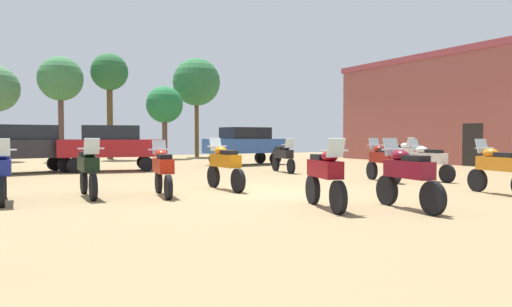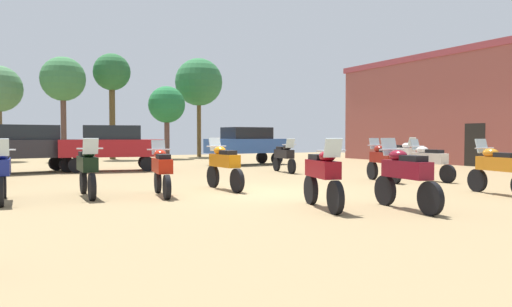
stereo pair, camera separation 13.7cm
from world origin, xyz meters
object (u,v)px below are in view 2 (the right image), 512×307
object	(u,v)px
motorcycle_11	(498,167)
motorcycle_12	(428,160)
motorcycle_7	(87,168)
motorcycle_9	(162,169)
tree_7	(63,80)
motorcycle_6	(224,164)
car_1	(112,144)
car_4	(25,145)
brick_building	(501,107)
motorcycle_5	(284,156)
tree_6	(112,74)
motorcycle_3	(383,160)
motorcycle_1	(406,175)
tree_2	(167,105)
tree_5	(199,83)
motorcycle_2	(402,154)
car_2	(247,143)
motorcycle_10	(2,171)
motorcycle_8	(323,174)

from	to	relation	value
motorcycle_11	motorcycle_12	distance (m)	3.99
motorcycle_12	motorcycle_7	bearing A→B (deg)	176.31
motorcycle_9	tree_7	bearing A→B (deg)	98.48
tree_7	motorcycle_12	bearing A→B (deg)	-64.42
motorcycle_6	car_1	distance (m)	9.28
motorcycle_12	car_4	bearing A→B (deg)	139.96
brick_building	motorcycle_5	distance (m)	13.79
brick_building	motorcycle_6	world-z (taller)	brick_building
motorcycle_5	motorcycle_12	distance (m)	6.12
tree_6	tree_7	world-z (taller)	tree_6
motorcycle_3	motorcycle_12	bearing A→B (deg)	-5.79
motorcycle_1	tree_2	size ratio (longest dim) A/B	0.44
tree_5	tree_6	bearing A→B (deg)	-171.71
brick_building	motorcycle_2	size ratio (longest dim) A/B	8.61
brick_building	tree_6	xyz separation A→B (m)	(-17.67, 15.48, 2.48)
brick_building	motorcycle_7	xyz separation A→B (m)	(-22.27, -4.52, -2.37)
motorcycle_6	motorcycle_9	distance (m)	2.06
brick_building	tree_2	bearing A→B (deg)	133.94
tree_7	motorcycle_7	bearing A→B (deg)	-94.48
motorcycle_7	tree_6	world-z (taller)	tree_6
motorcycle_2	motorcycle_9	distance (m)	13.13
car_1	tree_7	xyz separation A→B (m)	(-0.91, 10.12, 3.80)
car_2	tree_5	distance (m)	11.43
brick_building	tree_5	distance (m)	20.03
motorcycle_9	motorcycle_12	bearing A→B (deg)	6.69
motorcycle_10	tree_5	size ratio (longest dim) A/B	0.32
motorcycle_9	car_4	world-z (taller)	car_4
motorcycle_5	motorcycle_9	bearing A→B (deg)	45.72
motorcycle_5	tree_7	distance (m)	16.62
car_4	tree_6	distance (m)	12.66
brick_building	motorcycle_6	distance (m)	19.25
tree_5	motorcycle_9	bearing A→B (deg)	-113.32
motorcycle_5	motorcycle_11	size ratio (longest dim) A/B	1.04
motorcycle_7	car_1	xyz separation A→B (m)	(2.42, 9.07, 0.43)
motorcycle_6	tree_2	distance (m)	20.04
motorcycle_6	motorcycle_12	bearing A→B (deg)	-7.86
motorcycle_10	motorcycle_12	bearing A→B (deg)	179.33
motorcycle_11	car_1	world-z (taller)	car_1
motorcycle_1	motorcycle_8	bearing A→B (deg)	156.65
car_2	motorcycle_3	bearing A→B (deg)	172.85
brick_building	car_1	size ratio (longest dim) A/B	4.33
motorcycle_12	motorcycle_11	bearing A→B (deg)	-110.95
motorcycle_7	car_1	distance (m)	9.39
brick_building	motorcycle_3	size ratio (longest dim) A/B	9.17
motorcycle_7	tree_7	bearing A→B (deg)	-93.39
motorcycle_2	tree_6	xyz separation A→B (m)	(-9.58, 16.42, 4.85)
motorcycle_3	motorcycle_7	world-z (taller)	motorcycle_7
motorcycle_7	tree_7	size ratio (longest dim) A/B	0.35
tree_2	motorcycle_12	bearing A→B (deg)	-81.47
motorcycle_3	motorcycle_5	bearing A→B (deg)	112.82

